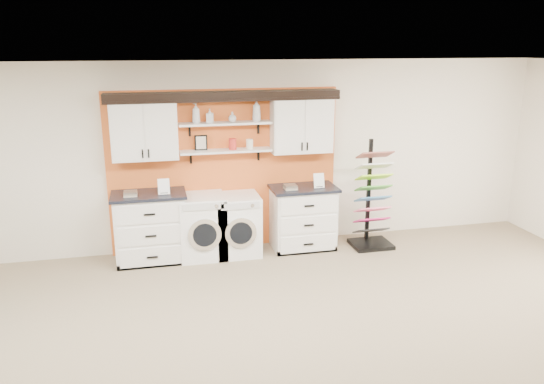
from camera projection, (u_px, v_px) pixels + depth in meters
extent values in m
plane|color=white|center=(299.00, 78.00, 3.75)|extent=(10.00, 10.00, 0.00)
plane|color=silver|center=(224.00, 157.00, 7.88)|extent=(10.00, 0.00, 10.00)
cube|color=orange|center=(225.00, 170.00, 7.90)|extent=(3.40, 0.07, 2.40)
cube|color=white|center=(144.00, 130.00, 7.32)|extent=(0.90, 0.34, 0.84)
cube|color=white|center=(127.00, 132.00, 7.10)|extent=(0.42, 0.01, 0.78)
cube|color=white|center=(161.00, 131.00, 7.20)|extent=(0.42, 0.01, 0.78)
cube|color=white|center=(301.00, 124.00, 7.81)|extent=(0.90, 0.34, 0.84)
cube|color=white|center=(290.00, 126.00, 7.60)|extent=(0.42, 0.01, 0.78)
cube|color=white|center=(319.00, 125.00, 7.69)|extent=(0.42, 0.01, 0.78)
cube|color=white|center=(226.00, 151.00, 7.66)|extent=(1.32, 0.28, 0.03)
cube|color=white|center=(225.00, 123.00, 7.55)|extent=(1.32, 0.28, 0.03)
cube|color=black|center=(224.00, 95.00, 7.46)|extent=(3.30, 0.40, 0.10)
cube|color=black|center=(226.00, 100.00, 7.30)|extent=(3.30, 0.04, 0.04)
cube|color=black|center=(201.00, 143.00, 7.59)|extent=(0.18, 0.02, 0.22)
cube|color=beige|center=(201.00, 143.00, 7.58)|extent=(0.14, 0.01, 0.18)
cylinder|color=red|center=(233.00, 144.00, 7.65)|extent=(0.11, 0.11, 0.16)
cylinder|color=silver|center=(250.00, 144.00, 7.71)|extent=(0.10, 0.10, 0.14)
cube|color=white|center=(151.00, 228.00, 7.55)|extent=(0.97, 0.60, 0.97)
cube|color=black|center=(153.00, 265.00, 7.42)|extent=(0.97, 0.06, 0.08)
cube|color=black|center=(148.00, 194.00, 7.42)|extent=(1.03, 0.66, 0.04)
cube|color=white|center=(149.00, 214.00, 7.18)|extent=(0.88, 0.02, 0.27)
cube|color=white|center=(151.00, 236.00, 7.27)|extent=(0.88, 0.02, 0.27)
cube|color=white|center=(152.00, 257.00, 7.35)|extent=(0.88, 0.02, 0.27)
cube|color=white|center=(303.00, 218.00, 8.05)|extent=(0.92, 0.60, 0.92)
cube|color=black|center=(307.00, 251.00, 7.92)|extent=(0.92, 0.06, 0.07)
cube|color=black|center=(303.00, 188.00, 7.92)|extent=(0.98, 0.66, 0.04)
cube|color=white|center=(309.00, 206.00, 7.69)|extent=(0.84, 0.02, 0.26)
cube|color=white|center=(309.00, 225.00, 7.77)|extent=(0.84, 0.02, 0.26)
cube|color=white|center=(308.00, 244.00, 7.85)|extent=(0.84, 0.02, 0.26)
cube|color=white|center=(202.00, 226.00, 7.72)|extent=(0.66, 0.66, 0.93)
cube|color=silver|center=(204.00, 207.00, 7.30)|extent=(0.57, 0.02, 0.10)
cylinder|color=silver|center=(205.00, 235.00, 7.41)|extent=(0.47, 0.05, 0.47)
cylinder|color=black|center=(205.00, 235.00, 7.39)|extent=(0.33, 0.03, 0.33)
cube|color=white|center=(237.00, 224.00, 7.84)|extent=(0.64, 0.66, 0.90)
cube|color=silver|center=(240.00, 206.00, 7.42)|extent=(0.55, 0.02, 0.09)
cylinder|color=silver|center=(241.00, 233.00, 7.53)|extent=(0.45, 0.05, 0.45)
cylinder|color=black|center=(241.00, 233.00, 7.50)|extent=(0.32, 0.03, 0.32)
cube|color=black|center=(371.00, 244.00, 8.20)|extent=(0.60, 0.50, 0.06)
cube|color=black|center=(369.00, 190.00, 8.15)|extent=(0.05, 0.05, 1.60)
cube|color=black|center=(371.00, 230.00, 8.16)|extent=(0.50, 0.28, 0.14)
cube|color=#C81768|center=(371.00, 220.00, 8.11)|extent=(0.50, 0.28, 0.14)
cube|color=pink|center=(372.00, 209.00, 8.07)|extent=(0.50, 0.28, 0.14)
cube|color=teal|center=(373.00, 199.00, 8.02)|extent=(0.50, 0.28, 0.14)
cube|color=green|center=(373.00, 188.00, 7.97)|extent=(0.50, 0.28, 0.14)
cube|color=#B2FF1A|center=(374.00, 177.00, 7.93)|extent=(0.50, 0.28, 0.14)
cube|color=silver|center=(374.00, 166.00, 7.88)|extent=(0.50, 0.28, 0.14)
cube|color=brown|center=(375.00, 155.00, 7.84)|extent=(0.50, 0.28, 0.14)
imported|color=silver|center=(196.00, 113.00, 7.42)|extent=(0.15, 0.15, 0.28)
imported|color=silver|center=(210.00, 116.00, 7.47)|extent=(0.11, 0.11, 0.20)
imported|color=silver|center=(232.00, 117.00, 7.55)|extent=(0.14, 0.14, 0.14)
imported|color=silver|center=(257.00, 110.00, 7.60)|extent=(0.13, 0.13, 0.31)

